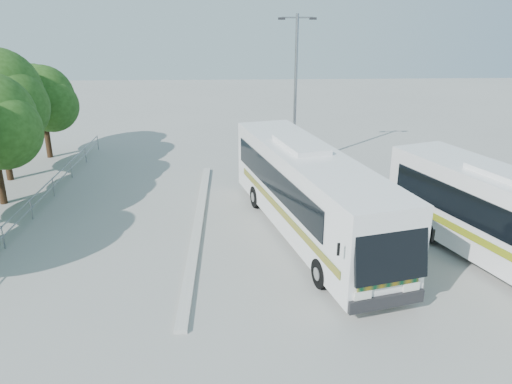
{
  "coord_description": "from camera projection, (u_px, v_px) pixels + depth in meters",
  "views": [
    {
      "loc": [
        -0.57,
        -18.62,
        9.23
      ],
      "look_at": [
        0.3,
        1.71,
        1.66
      ],
      "focal_mm": 35.0,
      "sensor_mm": 36.0,
      "label": 1
    }
  ],
  "objects": [
    {
      "name": "lamppost",
      "position": [
        296.0,
        85.0,
        29.24
      ],
      "size": [
        2.17,
        0.29,
        8.89
      ],
      "rotation": [
        0.0,
        0.0,
        0.04
      ],
      "color": "gray",
      "rests_on": "ground"
    },
    {
      "name": "kerb_divider",
      "position": [
        198.0,
        224.0,
        22.43
      ],
      "size": [
        0.4,
        16.0,
        0.15
      ],
      "primitive_type": "cube",
      "color": "#B2B2AD",
      "rests_on": "ground"
    },
    {
      "name": "coach_main",
      "position": [
        309.0,
        191.0,
        20.85
      ],
      "size": [
        5.77,
        13.29,
        3.62
      ],
      "rotation": [
        0.0,
        0.0,
        0.25
      ],
      "color": "silver",
      "rests_on": "ground"
    },
    {
      "name": "railing",
      "position": [
        38.0,
        197.0,
        23.77
      ],
      "size": [
        0.06,
        22.0,
        1.0
      ],
      "color": "gray",
      "rests_on": "ground"
    },
    {
      "name": "ground",
      "position": [
        251.0,
        244.0,
        20.68
      ],
      "size": [
        100.0,
        100.0,
        0.0
      ],
      "primitive_type": "plane",
      "color": "gray",
      "rests_on": "ground"
    },
    {
      "name": "tree_far_e",
      "position": [
        43.0,
        98.0,
        31.27
      ],
      "size": [
        4.54,
        4.28,
        5.92
      ],
      "color": "#382314",
      "rests_on": "ground"
    }
  ]
}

